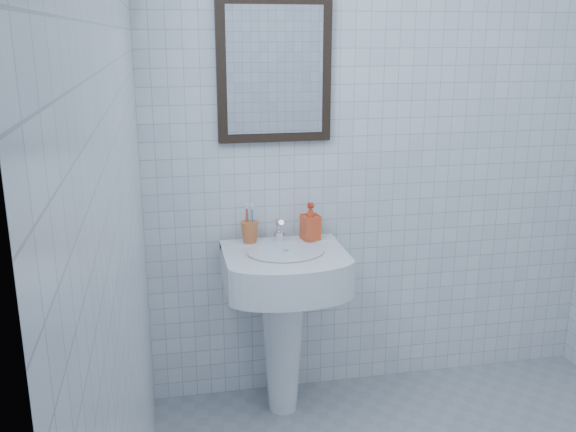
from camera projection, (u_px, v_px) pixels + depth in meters
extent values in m
cube|color=white|center=(382.00, 135.00, 2.96)|extent=(2.20, 0.02, 2.50)
cube|color=white|center=(126.00, 219.00, 1.62)|extent=(0.02, 2.40, 2.50)
cone|color=white|center=(283.00, 345.00, 2.94)|extent=(0.21, 0.21, 0.66)
cube|color=white|center=(284.00, 268.00, 2.79)|extent=(0.53, 0.38, 0.16)
cube|color=white|center=(278.00, 243.00, 2.91)|extent=(0.53, 0.09, 0.03)
cylinder|color=white|center=(286.00, 251.00, 2.74)|extent=(0.33, 0.33, 0.01)
cylinder|color=silver|center=(279.00, 237.00, 2.87)|extent=(0.05, 0.05, 0.05)
cylinder|color=silver|center=(280.00, 226.00, 2.84)|extent=(0.02, 0.09, 0.07)
cylinder|color=silver|center=(278.00, 228.00, 2.88)|extent=(0.03, 0.05, 0.08)
imported|color=red|center=(310.00, 221.00, 2.89)|extent=(0.09, 0.09, 0.17)
cube|color=black|center=(274.00, 70.00, 2.77)|extent=(0.50, 0.04, 0.62)
cube|color=silver|center=(275.00, 70.00, 2.75)|extent=(0.42, 0.00, 0.54)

